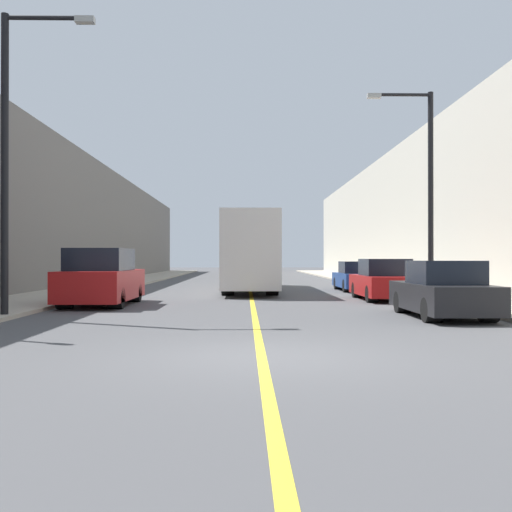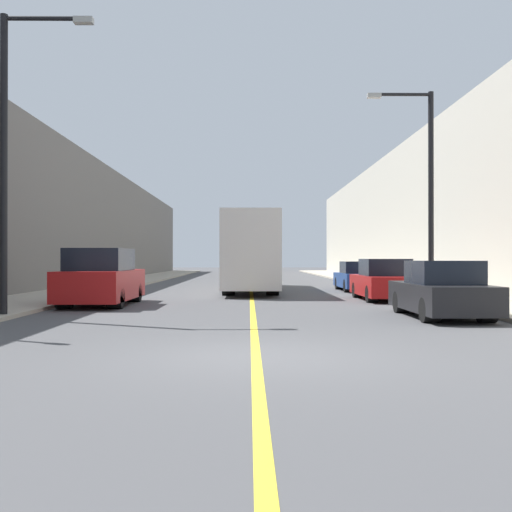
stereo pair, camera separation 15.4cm
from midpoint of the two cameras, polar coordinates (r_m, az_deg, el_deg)
The scene contains 13 objects.
ground_plane at distance 9.72m, azimuth 0.06°, elevation -9.55°, with size 200.00×200.00×0.00m, color #474749.
sidewalk_left at distance 40.38m, azimuth -12.22°, elevation -2.41°, with size 3.47×72.00×0.11m, color #A89E8C.
sidewalk_right at distance 40.45m, azimuth 10.61°, elevation -2.41°, with size 3.47×72.00×0.11m, color #A89E8C.
building_row_left at distance 41.30m, azimuth -17.31°, elevation 3.07°, with size 4.00×72.00×7.93m, color #66605B.
building_row_right at distance 41.45m, azimuth 15.67°, elevation 3.82°, with size 4.00×72.00×9.03m, color #B7B2A3.
road_center_line at distance 39.62m, azimuth -0.80°, elevation -2.54°, with size 0.16×72.00×0.01m, color gold.
bus at distance 29.55m, azimuth -0.79°, elevation 0.38°, with size 2.43×12.70×3.56m.
parked_suv_left at distance 20.82m, azimuth -14.69°, elevation -2.14°, with size 2.05×4.95×1.91m.
car_right_near at distance 16.73m, azimuth 17.10°, elevation -3.28°, with size 1.79×4.35×1.52m.
car_right_mid at distance 23.23m, azimuth 11.86°, elevation -2.40°, with size 1.83×4.45×1.57m.
car_right_far at distance 29.66m, azimuth 9.47°, elevation -2.03°, with size 1.81×4.42×1.44m.
street_lamp_left at distance 17.19m, azimuth -22.44°, elevation 9.81°, with size 2.44×0.24×7.88m.
street_lamp_right at distance 22.94m, azimuth 15.63°, elevation 6.87°, with size 2.44×0.24×7.58m.
Camera 1 is at (-0.27, -9.59, 1.57)m, focal length 42.00 mm.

